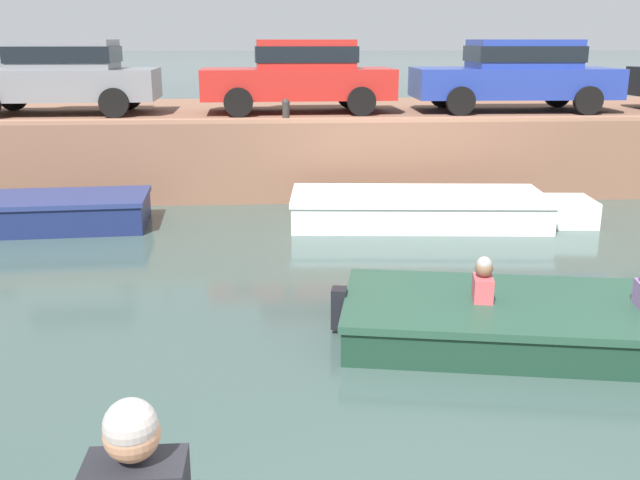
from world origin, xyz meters
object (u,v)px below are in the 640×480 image
Objects in this scene: car_leftmost_grey at (62,73)px; mooring_bollard_mid at (286,110)px; car_centre_blue at (517,72)px; car_left_inner_red at (300,73)px; motorboat_passing at (593,323)px; boat_moored_central_white at (430,209)px.

car_leftmost_grey reaches higher than mooring_bollard_mid.
mooring_bollard_mid is at bearing -160.06° from car_centre_blue.
car_left_inner_red is at bearing 179.96° from car_centre_blue.
motorboat_passing is 9.63m from car_left_inner_red.
mooring_bollard_mid is at bearing -21.55° from car_leftmost_grey.
boat_moored_central_white is 5.09m from car_centre_blue.
boat_moored_central_white is 8.39m from car_leftmost_grey.
car_leftmost_grey is at bearing 152.27° from boat_moored_central_white.
car_leftmost_grey and car_centre_blue have the same top height.
car_left_inner_red is at bearing 79.46° from mooring_bollard_mid.
mooring_bollard_mid is (-3.11, 7.10, 1.59)m from motorboat_passing.
boat_moored_central_white is 0.90× the size of motorboat_passing.
car_centre_blue is (2.00, 8.95, 2.20)m from motorboat_passing.
mooring_bollard_mid is at bearing 113.66° from motorboat_passing.
car_centre_blue is (9.82, -0.00, 0.00)m from car_leftmost_grey.
motorboat_passing is 1.42× the size of car_left_inner_red.
car_left_inner_red is (-2.12, 3.77, 2.15)m from boat_moored_central_white.
car_leftmost_grey is at bearing 179.98° from car_centre_blue.
car_leftmost_grey is 5.10m from mooring_bollard_mid.
motorboat_passing is 1.43× the size of car_leftmost_grey.
motorboat_passing is at bearing -102.62° from car_centre_blue.
boat_moored_central_white is at bearing -125.09° from car_centre_blue.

